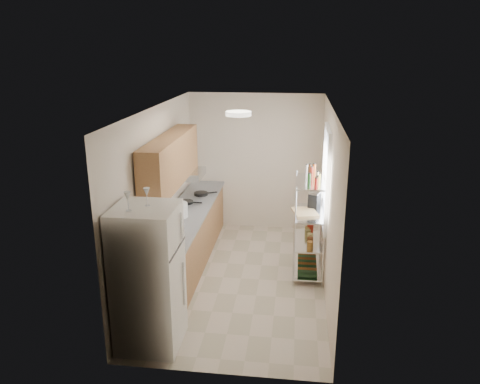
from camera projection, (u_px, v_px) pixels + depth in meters
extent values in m
cube|color=beige|center=(241.00, 279.00, 7.19)|extent=(2.50, 4.40, 0.01)
cube|color=white|center=(241.00, 108.00, 6.41)|extent=(2.50, 4.40, 0.01)
cube|color=beige|center=(255.00, 162.00, 8.89)|extent=(2.50, 0.01, 2.60)
cube|color=beige|center=(215.00, 266.00, 4.71)|extent=(2.50, 0.01, 2.60)
cube|color=beige|center=(157.00, 195.00, 6.94)|extent=(0.01, 4.40, 2.60)
cube|color=beige|center=(328.00, 202.00, 6.65)|extent=(0.01, 4.40, 2.60)
cube|color=#A47345|center=(188.00, 238.00, 7.58)|extent=(0.60, 3.48, 0.86)
cube|color=gray|center=(188.00, 212.00, 7.45)|extent=(0.63, 3.51, 0.04)
cube|color=#B7BABC|center=(167.00, 241.00, 6.37)|extent=(0.52, 0.44, 0.04)
cube|color=#B7BABC|center=(219.00, 210.00, 8.83)|extent=(0.01, 0.55, 0.72)
cube|color=#A47345|center=(171.00, 160.00, 6.86)|extent=(0.33, 2.20, 0.72)
cube|color=#B7BABC|center=(188.00, 174.00, 7.74)|extent=(0.50, 0.60, 0.12)
cube|color=white|center=(326.00, 178.00, 6.91)|extent=(0.06, 1.00, 1.46)
cube|color=silver|center=(307.00, 267.00, 7.33)|extent=(0.45, 0.90, 0.02)
cube|color=silver|center=(308.00, 241.00, 7.19)|extent=(0.45, 0.90, 0.02)
cube|color=silver|center=(309.00, 213.00, 7.06)|extent=(0.45, 0.90, 0.02)
cube|color=silver|center=(311.00, 182.00, 6.91)|extent=(0.45, 0.90, 0.02)
cylinder|color=silver|center=(294.00, 238.00, 6.73)|extent=(0.02, 0.02, 1.55)
cylinder|color=silver|center=(295.00, 217.00, 7.56)|extent=(0.02, 0.02, 1.55)
cylinder|color=silver|center=(324.00, 239.00, 6.68)|extent=(0.02, 0.02, 1.55)
cylinder|color=silver|center=(322.00, 218.00, 7.51)|extent=(0.02, 0.02, 1.55)
cylinder|color=white|center=(238.00, 113.00, 6.13)|extent=(0.34, 0.34, 0.05)
cube|color=white|center=(148.00, 278.00, 5.39)|extent=(0.71, 0.71, 1.73)
cylinder|color=white|center=(179.00, 210.00, 7.17)|extent=(0.28, 0.28, 0.22)
cylinder|color=black|center=(186.00, 202.00, 7.81)|extent=(0.25, 0.25, 0.04)
cylinder|color=black|center=(201.00, 194.00, 8.24)|extent=(0.33, 0.33, 0.05)
cube|color=tan|center=(305.00, 212.00, 7.03)|extent=(0.43, 0.50, 0.03)
cube|color=black|center=(314.00, 200.00, 7.21)|extent=(0.21, 0.26, 0.26)
cube|color=#A82714|center=(310.00, 228.00, 7.47)|extent=(0.10, 0.13, 0.15)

